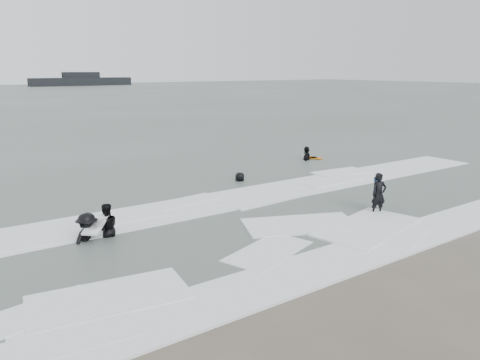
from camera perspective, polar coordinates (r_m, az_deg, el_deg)
ground at (r=13.98m, az=11.78°, el=-8.33°), size 320.00×320.00×0.00m
surfer_centre at (r=17.56m, az=16.40°, el=-4.08°), size 0.66×0.53×1.55m
surfer_wading at (r=15.26m, az=-15.91°, el=-6.70°), size 0.85×0.70×1.64m
surfer_breaker at (r=14.99m, az=-18.02°, el=-7.22°), size 1.31×1.21×1.77m
surfer_right_near at (r=27.03m, az=8.11°, el=2.37°), size 1.19×1.12×1.97m
surfer_right_far at (r=21.65m, az=-0.01°, el=-0.25°), size 0.85×0.62×1.61m
surf_foam at (r=16.57m, az=2.55°, el=-4.43°), size 30.03×9.06×0.09m
bodyboards at (r=19.42m, az=4.71°, el=-0.38°), size 15.49×9.45×1.25m
vessel_horizon at (r=154.92m, az=-18.77°, el=11.39°), size 30.06×5.37×4.08m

